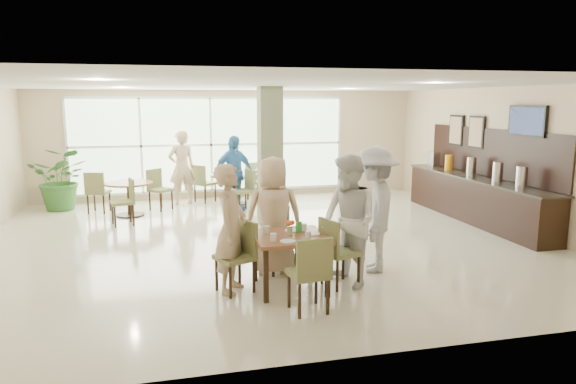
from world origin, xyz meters
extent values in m
plane|color=beige|center=(0.00, 0.00, 0.00)|extent=(10.00, 10.00, 0.00)
plane|color=white|center=(0.00, 0.00, 2.80)|extent=(10.00, 10.00, 0.00)
plane|color=#CCB492|center=(0.00, 4.50, 1.40)|extent=(10.00, 0.00, 10.00)
plane|color=#CCB492|center=(0.00, -4.50, 1.40)|extent=(10.00, 0.00, 10.00)
plane|color=#CCB492|center=(5.00, 0.00, 1.40)|extent=(0.00, 9.00, 9.00)
plane|color=silver|center=(-0.50, 4.47, 1.40)|extent=(7.00, 0.00, 7.00)
cube|color=#6B7853|center=(0.40, 1.20, 1.40)|extent=(0.45, 0.45, 2.80)
cube|color=brown|center=(-0.09, -2.50, 0.72)|extent=(0.97, 0.97, 0.05)
cube|color=black|center=(-0.49, -2.91, 0.35)|extent=(0.06, 0.06, 0.70)
cube|color=black|center=(0.32, -2.91, 0.35)|extent=(0.06, 0.06, 0.70)
cube|color=black|center=(-0.49, -2.09, 0.35)|extent=(0.06, 0.06, 0.70)
cube|color=black|center=(0.32, -2.09, 0.35)|extent=(0.06, 0.06, 0.70)
cylinder|color=brown|center=(-2.48, 2.73, 0.73)|extent=(1.03, 1.03, 0.04)
cylinder|color=black|center=(-2.48, 2.73, 0.35)|extent=(0.10, 0.10, 0.71)
cylinder|color=black|center=(-2.48, 2.73, 0.01)|extent=(0.60, 0.60, 0.03)
cylinder|color=brown|center=(-0.04, 3.49, 0.73)|extent=(1.17, 1.17, 0.04)
cylinder|color=black|center=(-0.04, 3.49, 0.35)|extent=(0.10, 0.10, 0.71)
cylinder|color=black|center=(-0.04, 3.49, 0.01)|extent=(0.60, 0.60, 0.03)
cylinder|color=white|center=(0.11, -2.72, 0.80)|extent=(0.08, 0.08, 0.10)
cylinder|color=white|center=(-0.36, -2.73, 0.80)|extent=(0.08, 0.08, 0.10)
cylinder|color=white|center=(0.16, -2.32, 0.80)|extent=(0.08, 0.08, 0.10)
cylinder|color=white|center=(-0.37, -2.33, 0.80)|extent=(0.08, 0.08, 0.10)
cylinder|color=white|center=(-0.19, -2.82, 0.76)|extent=(0.20, 0.20, 0.01)
cylinder|color=white|center=(-0.01, -2.29, 0.76)|extent=(0.20, 0.20, 0.01)
cylinder|color=white|center=(0.22, -2.53, 0.76)|extent=(0.20, 0.20, 0.01)
cylinder|color=#99B27F|center=(-0.09, -2.50, 0.81)|extent=(0.07, 0.07, 0.12)
sphere|color=#E94E13|center=(-0.06, -2.50, 0.92)|extent=(0.07, 0.07, 0.07)
sphere|color=#E94E13|center=(-0.10, -2.47, 0.92)|extent=(0.07, 0.07, 0.07)
sphere|color=#E94E13|center=(-0.10, -2.52, 0.92)|extent=(0.07, 0.07, 0.07)
cube|color=green|center=(0.06, -2.40, 0.82)|extent=(0.10, 0.07, 0.15)
cube|color=black|center=(4.68, 0.50, 0.45)|extent=(0.60, 4.60, 0.90)
cube|color=black|center=(4.68, 0.50, 0.92)|extent=(0.64, 4.70, 0.04)
cube|color=black|center=(4.97, 0.50, 1.45)|extent=(0.04, 4.60, 1.00)
cylinder|color=silver|center=(4.68, -0.90, 1.14)|extent=(0.20, 0.20, 0.40)
cylinder|color=silver|center=(4.68, -0.20, 1.14)|extent=(0.20, 0.20, 0.40)
cylinder|color=silver|center=(4.68, 0.70, 1.14)|extent=(0.20, 0.20, 0.40)
cylinder|color=orange|center=(4.68, 1.60, 1.12)|extent=(0.18, 0.18, 0.36)
cube|color=silver|center=(4.68, 2.30, 1.12)|extent=(0.18, 0.30, 0.36)
cube|color=black|center=(4.94, -0.60, 2.15)|extent=(0.06, 1.00, 0.58)
cube|color=#7F99CC|center=(4.92, -0.60, 2.15)|extent=(0.01, 0.92, 0.50)
cube|color=black|center=(4.95, 1.00, 1.85)|extent=(0.04, 0.55, 0.70)
cube|color=#965036|center=(4.92, 1.00, 1.85)|extent=(0.01, 0.47, 0.62)
cube|color=black|center=(4.95, 1.80, 1.85)|extent=(0.04, 0.55, 0.70)
cube|color=#965036|center=(4.92, 1.80, 1.85)|extent=(0.01, 0.47, 0.62)
imported|color=#306628|center=(-4.04, 3.79, 0.73)|extent=(1.49, 1.49, 1.46)
imported|color=tan|center=(-0.86, -2.39, 0.86)|extent=(0.63, 0.74, 1.72)
imported|color=tan|center=(-0.16, -1.79, 0.87)|extent=(0.90, 0.56, 1.74)
imported|color=white|center=(0.73, -2.53, 0.91)|extent=(0.89, 1.03, 1.81)
imported|color=#B9B9BC|center=(1.32, -2.02, 0.94)|extent=(1.08, 1.38, 1.88)
imported|color=#3E81BC|center=(-0.15, 2.73, 0.87)|extent=(1.16, 0.89, 1.75)
imported|color=white|center=(0.81, 3.60, 0.78)|extent=(1.15, 1.58, 1.57)
imported|color=tan|center=(-1.29, 3.77, 0.91)|extent=(0.76, 0.60, 1.82)
camera|label=1|loc=(-1.65, -8.95, 2.51)|focal=32.00mm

